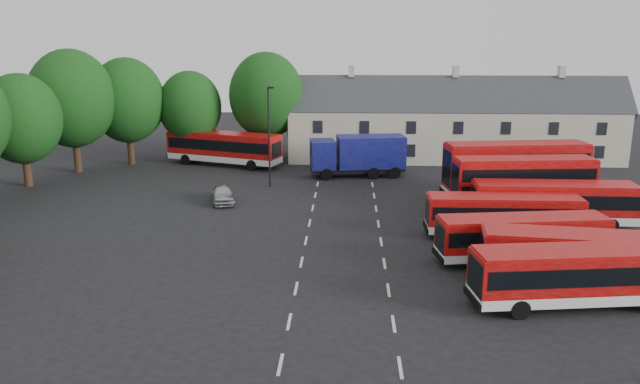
{
  "coord_description": "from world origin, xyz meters",
  "views": [
    {
      "loc": [
        2.72,
        -37.34,
        13.49
      ],
      "look_at": [
        0.73,
        6.52,
        2.2
      ],
      "focal_mm": 35.0,
      "sensor_mm": 36.0,
      "label": 1
    }
  ],
  "objects": [
    {
      "name": "ground",
      "position": [
        0.0,
        0.0,
        0.0
      ],
      "size": [
        140.0,
        140.0,
        0.0
      ],
      "primitive_type": "plane",
      "color": "black",
      "rests_on": "ground"
    },
    {
      "name": "lane_markings",
      "position": [
        2.5,
        2.0,
        0.01
      ],
      "size": [
        5.15,
        33.8,
        0.01
      ],
      "color": "beige",
      "rests_on": "ground"
    },
    {
      "name": "treeline",
      "position": [
        -20.74,
        19.36,
        6.68
      ],
      "size": [
        29.92,
        32.59,
        12.01
      ],
      "color": "black",
      "rests_on": "ground"
    },
    {
      "name": "terrace_houses",
      "position": [
        14.0,
        30.0,
        3.86
      ],
      "size": [
        35.7,
        7.13,
        10.06
      ],
      "color": "beige",
      "rests_on": "ground"
    },
    {
      "name": "bus_row_a",
      "position": [
        14.44,
        -7.64,
        1.85
      ],
      "size": [
        11.1,
        3.88,
        3.07
      ],
      "rotation": [
        0.0,
        0.0,
        0.13
      ],
      "color": "silver",
      "rests_on": "ground"
    },
    {
      "name": "bus_row_b",
      "position": [
        15.52,
        -4.98,
        1.82
      ],
      "size": [
        10.94,
        3.82,
        3.03
      ],
      "rotation": [
        0.0,
        0.0,
        -0.13
      ],
      "color": "silver",
      "rests_on": "ground"
    },
    {
      "name": "bus_row_c",
      "position": [
        13.22,
        -1.41,
        1.72
      ],
      "size": [
        10.36,
        3.68,
        2.87
      ],
      "rotation": [
        0.0,
        0.0,
        0.14
      ],
      "color": "silver",
      "rests_on": "ground"
    },
    {
      "name": "bus_row_d",
      "position": [
        13.25,
        3.35,
        1.74
      ],
      "size": [
        10.23,
        2.39,
        2.89
      ],
      "rotation": [
        0.0,
        0.0,
        -0.0
      ],
      "color": "silver",
      "rests_on": "ground"
    },
    {
      "name": "bus_row_e",
      "position": [
        17.36,
        5.87,
        1.93
      ],
      "size": [
        11.37,
        2.78,
        3.21
      ],
      "rotation": [
        0.0,
        0.0,
        -0.01
      ],
      "color": "silver",
      "rests_on": "ground"
    },
    {
      "name": "bus_dd_south",
      "position": [
        16.07,
        9.33,
        2.47
      ],
      "size": [
        10.75,
        3.5,
        4.33
      ],
      "rotation": [
        0.0,
        0.0,
        0.1
      ],
      "color": "silver",
      "rests_on": "ground"
    },
    {
      "name": "bus_dd_north",
      "position": [
        16.51,
        13.33,
        2.71
      ],
      "size": [
        11.88,
        4.2,
        4.77
      ],
      "rotation": [
        0.0,
        0.0,
        0.14
      ],
      "color": "silver",
      "rests_on": "ground"
    },
    {
      "name": "bus_north",
      "position": [
        -10.12,
        25.85,
        2.07
      ],
      "size": [
        12.38,
        6.64,
        3.44
      ],
      "rotation": [
        0.0,
        0.0,
        -0.34
      ],
      "color": "silver",
      "rests_on": "ground"
    },
    {
      "name": "box_truck",
      "position": [
        3.79,
        21.3,
        2.19
      ],
      "size": [
        9.25,
        4.12,
        3.91
      ],
      "rotation": [
        0.0,
        0.0,
        0.15
      ],
      "color": "black",
      "rests_on": "ground"
    },
    {
      "name": "silver_car",
      "position": [
        -7.43,
        11.31,
        0.72
      ],
      "size": [
        2.71,
        4.53,
        1.44
      ],
      "primitive_type": "imported",
      "rotation": [
        0.0,
        0.0,
        0.25
      ],
      "color": "#B2B5BA",
      "rests_on": "ground"
    },
    {
      "name": "lamppost",
      "position": [
        -4.2,
        16.7,
        4.76
      ],
      "size": [
        0.62,
        0.35,
        8.93
      ],
      "rotation": [
        0.0,
        0.0,
        -0.26
      ],
      "color": "black",
      "rests_on": "ground"
    }
  ]
}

